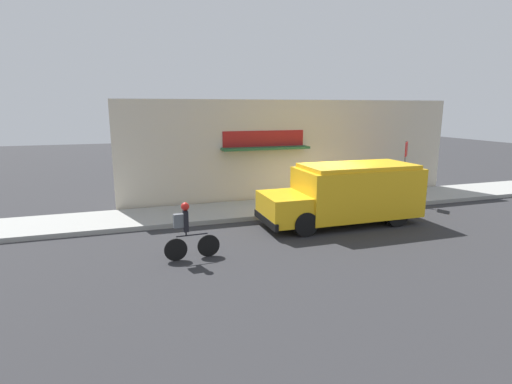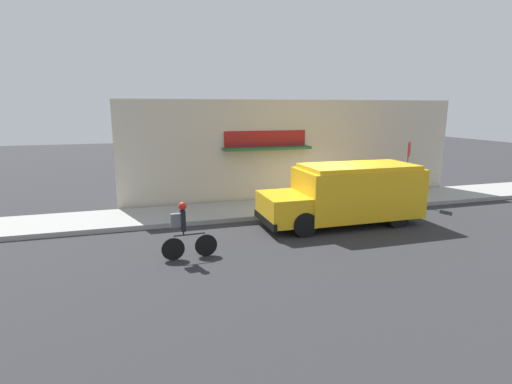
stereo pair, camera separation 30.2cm
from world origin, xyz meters
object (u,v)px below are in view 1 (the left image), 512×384
school_bus (347,193)px  stop_sign_post (405,161)px  cyclist (187,231)px  trash_bin (332,189)px

school_bus → stop_sign_post: size_ratio=2.23×
school_bus → cyclist: school_bus is taller
cyclist → stop_sign_post: 10.38m
school_bus → trash_bin: bearing=71.1°
cyclist → trash_bin: size_ratio=1.67×
school_bus → trash_bin: school_bus is taller
school_bus → stop_sign_post: (3.85, 1.90, 0.74)m
cyclist → trash_bin: 8.16m
school_bus → trash_bin: 3.00m
cyclist → trash_bin: bearing=30.8°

